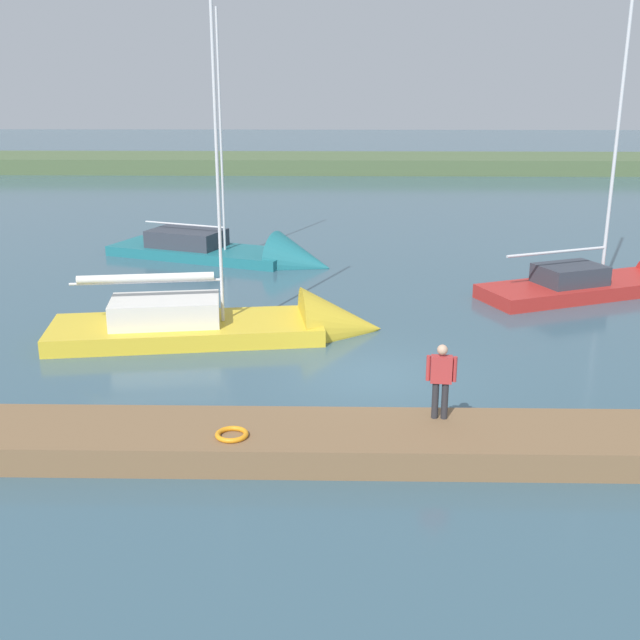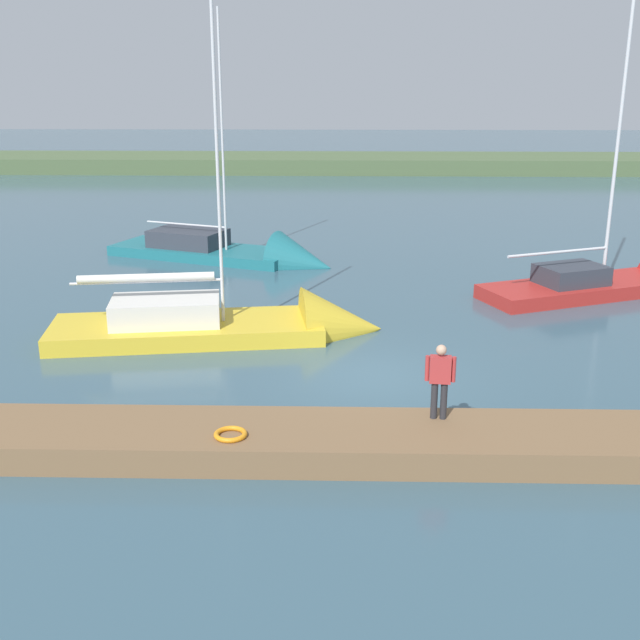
% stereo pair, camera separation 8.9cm
% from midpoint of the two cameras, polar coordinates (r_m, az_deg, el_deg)
% --- Properties ---
extents(ground_plane, '(200.00, 200.00, 0.00)m').
position_cam_midpoint_polar(ground_plane, '(20.05, 3.62, -4.16)').
color(ground_plane, '#385666').
extents(far_shoreline, '(180.00, 8.00, 2.40)m').
position_cam_midpoint_polar(far_shoreline, '(65.78, 1.99, 10.91)').
color(far_shoreline, '#4C603D').
rests_on(far_shoreline, ground_plane).
extents(dock_pier, '(19.08, 2.15, 0.59)m').
position_cam_midpoint_polar(dock_pier, '(15.95, 4.27, -8.90)').
color(dock_pier, brown).
rests_on(dock_pier, ground_plane).
extents(life_ring_buoy, '(0.66, 0.66, 0.10)m').
position_cam_midpoint_polar(life_ring_buoy, '(15.53, -6.65, -8.33)').
color(life_ring_buoy, orange).
rests_on(life_ring_buoy, dock_pier).
extents(sailboat_inner_slip, '(9.30, 5.60, 11.60)m').
position_cam_midpoint_polar(sailboat_inner_slip, '(29.97, 20.90, 2.27)').
color(sailboat_inner_slip, '#B22823').
rests_on(sailboat_inner_slip, ground_plane).
extents(sailboat_near_dock, '(10.03, 4.07, 10.62)m').
position_cam_midpoint_polar(sailboat_near_dock, '(23.19, -5.08, -0.76)').
color(sailboat_near_dock, gold).
rests_on(sailboat_near_dock, ground_plane).
extents(sailboat_mid_channel, '(10.16, 5.98, 11.28)m').
position_cam_midpoint_polar(sailboat_mid_channel, '(32.79, -5.64, 4.54)').
color(sailboat_mid_channel, '#1E6B75').
rests_on(sailboat_mid_channel, ground_plane).
extents(person_on_dock, '(0.62, 0.27, 1.61)m').
position_cam_midpoint_polar(person_on_dock, '(16.08, 8.71, -4.13)').
color(person_on_dock, '#28282D').
rests_on(person_on_dock, dock_pier).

